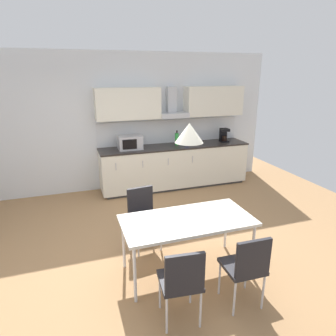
{
  "coord_description": "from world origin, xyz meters",
  "views": [
    {
      "loc": [
        -1.01,
        -3.64,
        2.43
      ],
      "look_at": [
        0.42,
        0.59,
        1.0
      ],
      "focal_mm": 32.0,
      "sensor_mm": 36.0,
      "label": 1
    }
  ],
  "objects_px": {
    "bottle_green": "(177,139)",
    "pendant_lamp": "(189,133)",
    "coffee_maker": "(224,135)",
    "chair_near_left": "(182,279)",
    "bottle_blue": "(187,140)",
    "dining_table": "(187,222)",
    "chair_far_left": "(143,212)",
    "chair_near_right": "(247,264)",
    "microwave": "(130,142)"
  },
  "relations": [
    {
      "from": "microwave",
      "to": "bottle_blue",
      "type": "height_order",
      "value": "microwave"
    },
    {
      "from": "microwave",
      "to": "coffee_maker",
      "type": "bearing_deg",
      "value": 0.7
    },
    {
      "from": "bottle_blue",
      "to": "chair_near_left",
      "type": "relative_size",
      "value": 0.28
    },
    {
      "from": "coffee_maker",
      "to": "chair_near_right",
      "type": "bearing_deg",
      "value": -115.01
    },
    {
      "from": "coffee_maker",
      "to": "bottle_blue",
      "type": "xyz_separation_m",
      "value": [
        -0.93,
        -0.07,
        -0.04
      ]
    },
    {
      "from": "chair_far_left",
      "to": "chair_near_left",
      "type": "relative_size",
      "value": 1.0
    },
    {
      "from": "chair_far_left",
      "to": "chair_near_left",
      "type": "height_order",
      "value": "same"
    },
    {
      "from": "bottle_green",
      "to": "dining_table",
      "type": "distance_m",
      "value": 3.11
    },
    {
      "from": "coffee_maker",
      "to": "chair_near_left",
      "type": "relative_size",
      "value": 0.34
    },
    {
      "from": "bottle_blue",
      "to": "chair_near_left",
      "type": "bearing_deg",
      "value": -112.73
    },
    {
      "from": "coffee_maker",
      "to": "bottle_blue",
      "type": "bearing_deg",
      "value": -175.97
    },
    {
      "from": "chair_near_left",
      "to": "chair_near_right",
      "type": "xyz_separation_m",
      "value": [
        0.72,
        -0.0,
        0.0
      ]
    },
    {
      "from": "bottle_green",
      "to": "bottle_blue",
      "type": "relative_size",
      "value": 1.27
    },
    {
      "from": "dining_table",
      "to": "pendant_lamp",
      "type": "height_order",
      "value": "pendant_lamp"
    },
    {
      "from": "coffee_maker",
      "to": "dining_table",
      "type": "xyz_separation_m",
      "value": [
        -2.08,
        -2.92,
        -0.39
      ]
    },
    {
      "from": "microwave",
      "to": "chair_near_right",
      "type": "distance_m",
      "value": 3.73
    },
    {
      "from": "dining_table",
      "to": "chair_far_left",
      "type": "xyz_separation_m",
      "value": [
        -0.37,
        0.77,
        -0.16
      ]
    },
    {
      "from": "chair_near_left",
      "to": "microwave",
      "type": "bearing_deg",
      "value": 85.72
    },
    {
      "from": "bottle_green",
      "to": "chair_far_left",
      "type": "xyz_separation_m",
      "value": [
        -1.32,
        -2.17,
        -0.53
      ]
    },
    {
      "from": "dining_table",
      "to": "chair_far_left",
      "type": "height_order",
      "value": "chair_far_left"
    },
    {
      "from": "dining_table",
      "to": "chair_near_right",
      "type": "bearing_deg",
      "value": -65.19
    },
    {
      "from": "chair_far_left",
      "to": "chair_near_right",
      "type": "distance_m",
      "value": 1.7
    },
    {
      "from": "pendant_lamp",
      "to": "coffee_maker",
      "type": "bearing_deg",
      "value": 54.55
    },
    {
      "from": "coffee_maker",
      "to": "pendant_lamp",
      "type": "height_order",
      "value": "pendant_lamp"
    },
    {
      "from": "microwave",
      "to": "coffee_maker",
      "type": "relative_size",
      "value": 1.6
    },
    {
      "from": "dining_table",
      "to": "chair_near_left",
      "type": "xyz_separation_m",
      "value": [
        -0.37,
        -0.77,
        -0.16
      ]
    },
    {
      "from": "microwave",
      "to": "bottle_blue",
      "type": "bearing_deg",
      "value": -1.79
    },
    {
      "from": "bottle_blue",
      "to": "dining_table",
      "type": "bearing_deg",
      "value": -111.97
    },
    {
      "from": "microwave",
      "to": "chair_near_left",
      "type": "height_order",
      "value": "microwave"
    },
    {
      "from": "chair_near_left",
      "to": "chair_near_right",
      "type": "relative_size",
      "value": 1.0
    },
    {
      "from": "bottle_blue",
      "to": "chair_far_left",
      "type": "height_order",
      "value": "bottle_blue"
    },
    {
      "from": "chair_near_right",
      "to": "pendant_lamp",
      "type": "relative_size",
      "value": 2.72
    },
    {
      "from": "bottle_green",
      "to": "dining_table",
      "type": "height_order",
      "value": "bottle_green"
    },
    {
      "from": "chair_near_left",
      "to": "bottle_blue",
      "type": "bearing_deg",
      "value": 67.27
    },
    {
      "from": "coffee_maker",
      "to": "chair_far_left",
      "type": "height_order",
      "value": "coffee_maker"
    },
    {
      "from": "dining_table",
      "to": "bottle_blue",
      "type": "bearing_deg",
      "value": 68.03
    },
    {
      "from": "chair_near_right",
      "to": "pendant_lamp",
      "type": "xyz_separation_m",
      "value": [
        -0.36,
        0.77,
        1.26
      ]
    },
    {
      "from": "bottle_blue",
      "to": "pendant_lamp",
      "type": "relative_size",
      "value": 0.77
    },
    {
      "from": "chair_near_left",
      "to": "chair_near_right",
      "type": "bearing_deg",
      "value": -0.03
    },
    {
      "from": "coffee_maker",
      "to": "chair_near_left",
      "type": "distance_m",
      "value": 4.46
    },
    {
      "from": "dining_table",
      "to": "chair_near_right",
      "type": "distance_m",
      "value": 0.86
    },
    {
      "from": "chair_far_left",
      "to": "pendant_lamp",
      "type": "distance_m",
      "value": 1.52
    },
    {
      "from": "microwave",
      "to": "bottle_green",
      "type": "bearing_deg",
      "value": 2.85
    },
    {
      "from": "coffee_maker",
      "to": "dining_table",
      "type": "height_order",
      "value": "coffee_maker"
    },
    {
      "from": "chair_near_right",
      "to": "coffee_maker",
      "type": "bearing_deg",
      "value": 64.99
    },
    {
      "from": "bottle_green",
      "to": "chair_near_left",
      "type": "xyz_separation_m",
      "value": [
        -1.31,
        -3.71,
        -0.53
      ]
    },
    {
      "from": "coffee_maker",
      "to": "pendant_lamp",
      "type": "relative_size",
      "value": 0.94
    },
    {
      "from": "microwave",
      "to": "chair_near_left",
      "type": "xyz_separation_m",
      "value": [
        -0.27,
        -3.66,
        -0.54
      ]
    },
    {
      "from": "bottle_green",
      "to": "pendant_lamp",
      "type": "xyz_separation_m",
      "value": [
        -0.95,
        -2.94,
        0.73
      ]
    },
    {
      "from": "bottle_green",
      "to": "pendant_lamp",
      "type": "distance_m",
      "value": 3.18
    }
  ]
}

